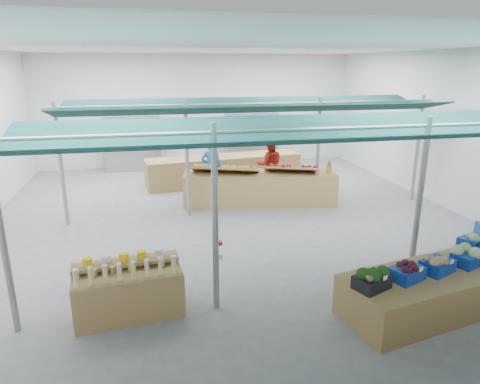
{
  "coord_description": "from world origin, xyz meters",
  "views": [
    {
      "loc": [
        -1.93,
        -10.09,
        3.79
      ],
      "look_at": [
        -0.09,
        -1.6,
        1.2
      ],
      "focal_mm": 32.0,
      "sensor_mm": 36.0,
      "label": 1
    }
  ],
  "objects": [
    {
      "name": "crate_cabbage",
      "position": [
        3.03,
        -4.67,
        0.82
      ],
      "size": [
        0.6,
        0.51,
        0.35
      ],
      "rotation": [
        0.0,
        0.0,
        0.39
      ],
      "color": "navy",
      "rests_on": "veg_counter"
    },
    {
      "name": "back_shelving_left",
      "position": [
        -2.5,
        6.0,
        1.0
      ],
      "size": [
        2.0,
        0.5,
        2.0
      ],
      "primitive_type": "cube",
      "color": "#B23F33",
      "rests_on": "floor"
    },
    {
      "name": "awnings",
      "position": [
        0.75,
        -1.75,
        2.78
      ],
      "size": [
        9.5,
        7.08,
        0.3
      ],
      "color": "#09292A",
      "rests_on": "pole_grid"
    },
    {
      "name": "apple_heap_red",
      "position": [
        1.89,
        0.86,
        1.07
      ],
      "size": [
        1.65,
        1.18,
        0.27
      ],
      "rotation": [
        0.0,
        0.0,
        -0.36
      ],
      "color": "#997247",
      "rests_on": "fruit_counter"
    },
    {
      "name": "far_counter",
      "position": [
        0.47,
        3.48,
        0.46
      ],
      "size": [
        5.18,
        1.64,
        0.92
      ],
      "primitive_type": "cube",
      "rotation": [
        0.0,
        0.0,
        0.12
      ],
      "color": "olive",
      "rests_on": "floor"
    },
    {
      "name": "crate_extra",
      "position": [
        3.6,
        -4.13,
        0.81
      ],
      "size": [
        0.59,
        0.5,
        0.32
      ],
      "rotation": [
        0.0,
        0.0,
        0.36
      ],
      "color": "navy",
      "rests_on": "veg_counter"
    },
    {
      "name": "back_shelving_right",
      "position": [
        2.0,
        6.0,
        1.0
      ],
      "size": [
        2.0,
        0.5,
        2.0
      ],
      "primitive_type": "cube",
      "color": "#B23F33",
      "rests_on": "floor"
    },
    {
      "name": "fruit_counter",
      "position": [
        1.06,
        1.11,
        0.45
      ],
      "size": [
        4.34,
        1.75,
        0.91
      ],
      "primitive_type": "cube",
      "rotation": [
        0.0,
        0.0,
        -0.18
      ],
      "color": "olive",
      "rests_on": "floor"
    },
    {
      "name": "crate_beets",
      "position": [
        1.77,
        -4.92,
        0.8
      ],
      "size": [
        0.6,
        0.51,
        0.29
      ],
      "rotation": [
        0.0,
        0.0,
        0.39
      ],
      "color": "navy",
      "rests_on": "veg_counter"
    },
    {
      "name": "hall",
      "position": [
        0.0,
        1.44,
        2.65
      ],
      "size": [
        13.0,
        13.0,
        13.0
      ],
      "color": "silver",
      "rests_on": "ground"
    },
    {
      "name": "floor",
      "position": [
        0.0,
        0.0,
        0.0
      ],
      "size": [
        13.0,
        13.0,
        0.0
      ],
      "primitive_type": "plane",
      "color": "slate",
      "rests_on": "ground"
    },
    {
      "name": "sparrow",
      "position": [
        0.99,
        -5.2,
        0.91
      ],
      "size": [
        0.12,
        0.09,
        0.11
      ],
      "rotation": [
        0.0,
        0.0,
        0.39
      ],
      "color": "brown",
      "rests_on": "crate_broccoli"
    },
    {
      "name": "bottle_shelf",
      "position": [
        -2.37,
        -3.88,
        0.41
      ],
      "size": [
        1.71,
        1.18,
        1.01
      ],
      "rotation": [
        0.0,
        0.0,
        0.11
      ],
      "color": "olive",
      "rests_on": "floor"
    },
    {
      "name": "crate_broccoli",
      "position": [
        1.12,
        -5.05,
        0.82
      ],
      "size": [
        0.6,
        0.51,
        0.35
      ],
      "rotation": [
        0.0,
        0.0,
        0.39
      ],
      "color": "black",
      "rests_on": "veg_counter"
    },
    {
      "name": "apple_heap_yellow",
      "position": [
        0.06,
        1.19,
        1.07
      ],
      "size": [
        2.02,
        1.33,
        0.27
      ],
      "rotation": [
        0.0,
        0.0,
        -0.36
      ],
      "color": "#997247",
      "rests_on": "fruit_counter"
    },
    {
      "name": "crate_celeriac",
      "position": [
        2.38,
        -4.8,
        0.81
      ],
      "size": [
        0.6,
        0.51,
        0.31
      ],
      "rotation": [
        0.0,
        0.0,
        0.39
      ],
      "color": "navy",
      "rests_on": "veg_counter"
    },
    {
      "name": "veg_counter",
      "position": [
        2.56,
        -4.77,
        0.33
      ],
      "size": [
        3.58,
        1.78,
        0.67
      ],
      "primitive_type": "cube",
      "rotation": [
        0.0,
        0.0,
        0.2
      ],
      "color": "olive",
      "rests_on": "floor"
    },
    {
      "name": "pole_ribbon",
      "position": [
        -0.94,
        -3.96,
        1.08
      ],
      "size": [
        0.12,
        0.12,
        0.28
      ],
      "color": "red",
      "rests_on": "pole_grid"
    },
    {
      "name": "pole_grid",
      "position": [
        0.75,
        -1.75,
        1.81
      ],
      "size": [
        10.0,
        4.6,
        3.0
      ],
      "color": "gray",
      "rests_on": "floor"
    },
    {
      "name": "vendor_right",
      "position": [
        1.66,
        2.21,
        0.84
      ],
      "size": [
        0.92,
        0.78,
        1.69
      ],
      "primitive_type": "imported",
      "rotation": [
        0.0,
        0.0,
        2.96
      ],
      "color": "maroon",
      "rests_on": "floor"
    },
    {
      "name": "vendor_left",
      "position": [
        -0.14,
        2.21,
        0.84
      ],
      "size": [
        0.68,
        0.51,
        1.69
      ],
      "primitive_type": "imported",
      "rotation": [
        0.0,
        0.0,
        2.96
      ],
      "color": "#1B73B0",
      "rests_on": "floor"
    },
    {
      "name": "pineapple",
      "position": [
        2.92,
        0.67,
        1.09
      ],
      "size": [
        0.14,
        0.14,
        0.39
      ],
      "rotation": [
        0.0,
        0.0,
        -0.36
      ],
      "color": "#8C6019",
      "rests_on": "fruit_counter"
    }
  ]
}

